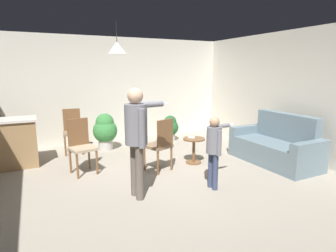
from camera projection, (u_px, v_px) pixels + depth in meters
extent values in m
plane|color=#9E9384|center=(160.00, 181.00, 4.86)|extent=(7.68, 7.68, 0.00)
cube|color=silver|center=(110.00, 90.00, 7.43)|extent=(6.40, 0.10, 2.70)
cube|color=silver|center=(299.00, 95.00, 5.95)|extent=(0.10, 6.40, 2.70)
cube|color=slate|center=(273.00, 152.00, 5.76)|extent=(0.88, 1.46, 0.45)
cube|color=slate|center=(287.00, 127.00, 5.80)|extent=(0.23, 1.44, 0.55)
cube|color=slate|center=(309.00, 159.00, 5.03)|extent=(0.85, 0.20, 0.63)
cube|color=slate|center=(246.00, 139.00, 6.45)|extent=(0.85, 0.20, 0.63)
cylinder|color=brown|center=(319.00, 171.00, 5.24)|extent=(0.05, 0.05, 0.06)
cylinder|color=brown|center=(257.00, 150.00, 6.64)|extent=(0.05, 0.05, 0.06)
cylinder|color=brown|center=(294.00, 177.00, 4.95)|extent=(0.05, 0.05, 0.06)
cylinder|color=brown|center=(235.00, 153.00, 6.36)|extent=(0.05, 0.05, 0.06)
cube|color=#99754C|center=(3.00, 145.00, 5.44)|extent=(1.20, 0.60, 0.91)
cube|color=beige|center=(0.00, 121.00, 5.35)|extent=(1.26, 0.66, 0.04)
cylinder|color=brown|center=(194.00, 139.00, 5.70)|extent=(0.44, 0.44, 0.03)
cylinder|color=brown|center=(194.00, 151.00, 5.75)|extent=(0.06, 0.06, 0.49)
cylinder|color=brown|center=(194.00, 162.00, 5.80)|extent=(0.31, 0.31, 0.03)
cylinder|color=#60564C|center=(135.00, 169.00, 4.24)|extent=(0.12, 0.12, 0.82)
cylinder|color=#60564C|center=(140.00, 173.00, 4.10)|extent=(0.12, 0.12, 0.82)
cylinder|color=slate|center=(136.00, 124.00, 4.03)|extent=(0.32, 0.32, 0.58)
sphere|color=#D8AD8C|center=(135.00, 96.00, 3.96)|extent=(0.22, 0.22, 0.22)
cylinder|color=slate|center=(147.00, 105.00, 4.28)|extent=(0.55, 0.15, 0.10)
cube|color=white|center=(164.00, 103.00, 4.44)|extent=(0.13, 0.05, 0.04)
cylinder|color=slate|center=(142.00, 129.00, 3.88)|extent=(0.10, 0.10, 0.55)
cylinder|color=#384260|center=(211.00, 170.00, 4.56)|extent=(0.09, 0.09, 0.59)
cylinder|color=#384260|center=(215.00, 172.00, 4.45)|extent=(0.09, 0.09, 0.59)
cylinder|color=slate|center=(214.00, 140.00, 4.41)|extent=(0.23, 0.23, 0.42)
sphere|color=tan|center=(215.00, 122.00, 4.35)|extent=(0.16, 0.16, 0.16)
cylinder|color=slate|center=(219.00, 126.00, 4.58)|extent=(0.40, 0.08, 0.07)
cube|color=white|center=(230.00, 125.00, 4.68)|extent=(0.13, 0.04, 0.04)
cylinder|color=slate|center=(219.00, 143.00, 4.29)|extent=(0.07, 0.07, 0.39)
cylinder|color=brown|center=(158.00, 163.00, 5.09)|extent=(0.04, 0.04, 0.45)
cylinder|color=brown|center=(171.00, 159.00, 5.35)|extent=(0.04, 0.04, 0.45)
cylinder|color=brown|center=(144.00, 159.00, 5.34)|extent=(0.04, 0.04, 0.45)
cylinder|color=brown|center=(158.00, 155.00, 5.59)|extent=(0.04, 0.04, 0.45)
cube|color=#7F664C|center=(158.00, 146.00, 5.29)|extent=(0.54, 0.54, 0.05)
cube|color=brown|center=(165.00, 133.00, 5.11)|extent=(0.37, 0.17, 0.50)
cylinder|color=brown|center=(81.00, 141.00, 6.66)|extent=(0.04, 0.04, 0.45)
cylinder|color=brown|center=(65.00, 142.00, 6.53)|extent=(0.04, 0.04, 0.45)
cylinder|color=brown|center=(82.00, 145.00, 6.33)|extent=(0.04, 0.04, 0.45)
cylinder|color=brown|center=(65.00, 146.00, 6.20)|extent=(0.04, 0.04, 0.45)
cube|color=#7F664C|center=(73.00, 133.00, 6.38)|extent=(0.45, 0.45, 0.05)
cube|color=brown|center=(72.00, 120.00, 6.50)|extent=(0.38, 0.07, 0.50)
cylinder|color=brown|center=(89.00, 158.00, 5.41)|extent=(0.04, 0.04, 0.45)
cylinder|color=brown|center=(70.00, 161.00, 5.20)|extent=(0.04, 0.04, 0.45)
cylinder|color=brown|center=(97.00, 162.00, 5.13)|extent=(0.04, 0.04, 0.45)
cylinder|color=brown|center=(77.00, 166.00, 4.92)|extent=(0.04, 0.04, 0.45)
cube|color=tan|center=(83.00, 149.00, 5.12)|extent=(0.50, 0.50, 0.05)
cube|color=brown|center=(78.00, 132.00, 5.21)|extent=(0.38, 0.12, 0.50)
cylinder|color=#B7B2AD|center=(106.00, 144.00, 6.74)|extent=(0.33, 0.33, 0.26)
sphere|color=#387F3D|center=(105.00, 131.00, 6.68)|extent=(0.57, 0.57, 0.57)
sphere|color=#387F3D|center=(105.00, 122.00, 6.64)|extent=(0.43, 0.43, 0.43)
cylinder|color=#B7B2AD|center=(170.00, 137.00, 7.63)|extent=(0.26, 0.26, 0.20)
sphere|color=#235B2D|center=(170.00, 127.00, 7.58)|extent=(0.44, 0.44, 0.44)
sphere|color=#235B2D|center=(170.00, 122.00, 7.55)|extent=(0.33, 0.33, 0.33)
cube|color=white|center=(192.00, 137.00, 5.72)|extent=(0.12, 0.11, 0.04)
cone|color=silver|center=(117.00, 48.00, 4.99)|extent=(0.32, 0.32, 0.20)
cylinder|color=black|center=(116.00, 32.00, 4.93)|extent=(0.01, 0.01, 0.36)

